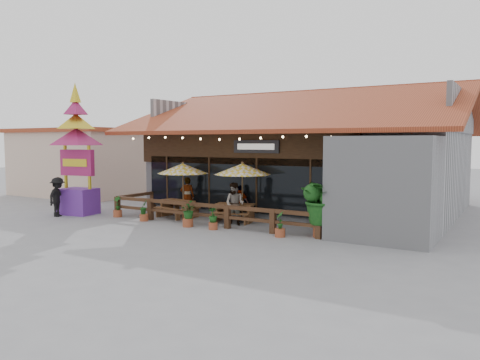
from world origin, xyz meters
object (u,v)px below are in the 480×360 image
Objects in this scene: picnic_table_left at (177,206)px; tropical_plant at (323,199)px; thai_sign_tower at (77,140)px; umbrella_right at (242,169)px; umbrella_left at (183,169)px; pedestrian at (58,197)px; picnic_table_right at (235,210)px.

tropical_plant reaches higher than picnic_table_left.
umbrella_right is at bearing 14.97° from thai_sign_tower.
thai_sign_tower is at bearing -156.97° from umbrella_left.
pedestrian is (-12.02, -1.85, -0.47)m from tropical_plant.
picnic_table_left is 5.49m from pedestrian.
picnic_table_right is at bearing -156.25° from umbrella_right.
pedestrian is (-0.22, -0.95, -2.58)m from thai_sign_tower.
picnic_table_right is at bearing -87.48° from pedestrian.
picnic_table_right is at bearing 14.60° from thai_sign_tower.
tropical_plant is at bearing -13.60° from picnic_table_right.
picnic_table_left is (-0.10, -0.31, -1.66)m from umbrella_left.
tropical_plant is (7.21, -0.78, 0.84)m from picnic_table_left.
picnic_table_left is at bearing -174.74° from picnic_table_right.
umbrella_left is 5.25m from thai_sign_tower.
thai_sign_tower reaches higher than picnic_table_left.
picnic_table_right is (2.78, -0.05, -1.66)m from umbrella_left.
umbrella_right is at bearing 23.75° from picnic_table_right.
picnic_table_right is 0.29× the size of thai_sign_tower.
umbrella_right is 1.47× the size of picnic_table_right.
umbrella_right reaches higher than pedestrian.
umbrella_left is 1.04× the size of umbrella_right.
tropical_plant is at bearing 4.34° from thai_sign_tower.
picnic_table_left is at bearing -172.86° from umbrella_right.
pedestrian reaches higher than picnic_table_right.
umbrella_right is (3.08, 0.09, 0.06)m from umbrella_left.
umbrella_right is 8.65m from pedestrian.
picnic_table_right is 1.05× the size of pedestrian.
picnic_table_right is 0.79× the size of tropical_plant.
umbrella_left is 1.58× the size of picnic_table_left.
picnic_table_left is 7.30m from tropical_plant.
umbrella_left reaches higher than picnic_table_left.
picnic_table_left and picnic_table_right have the same top height.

